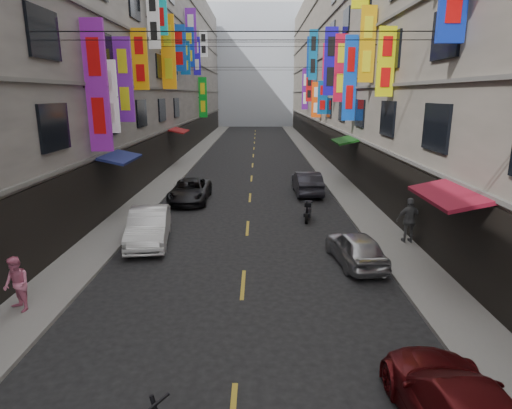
{
  "coord_description": "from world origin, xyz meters",
  "views": [
    {
      "loc": [
        0.48,
        5.26,
        5.96
      ],
      "look_at": [
        0.44,
        14.4,
        3.6
      ],
      "focal_mm": 30.0,
      "sensor_mm": 36.0,
      "label": 1
    }
  ],
  "objects_px": {
    "car_right_mid": "(356,248)",
    "pedestrian_rfar": "(410,220)",
    "car_left_far": "(190,191)",
    "pedestrian_lfar": "(16,284)",
    "car_right_far": "(307,183)",
    "car_left_mid": "(149,226)",
    "scooter_far_right": "(308,211)"
  },
  "relations": [
    {
      "from": "car_left_far",
      "to": "car_right_far",
      "type": "relative_size",
      "value": 1.06
    },
    {
      "from": "car_left_mid",
      "to": "scooter_far_right",
      "type": "bearing_deg",
      "value": 18.04
    },
    {
      "from": "scooter_far_right",
      "to": "car_left_mid",
      "type": "height_order",
      "value": "car_left_mid"
    },
    {
      "from": "pedestrian_lfar",
      "to": "pedestrian_rfar",
      "type": "distance_m",
      "value": 14.0
    },
    {
      "from": "car_right_mid",
      "to": "pedestrian_rfar",
      "type": "distance_m",
      "value": 3.33
    },
    {
      "from": "car_right_far",
      "to": "pedestrian_rfar",
      "type": "relative_size",
      "value": 2.31
    },
    {
      "from": "car_right_far",
      "to": "car_left_far",
      "type": "bearing_deg",
      "value": 14.27
    },
    {
      "from": "car_left_mid",
      "to": "car_left_far",
      "type": "height_order",
      "value": "car_left_mid"
    },
    {
      "from": "car_right_mid",
      "to": "pedestrian_rfar",
      "type": "relative_size",
      "value": 1.93
    },
    {
      "from": "car_right_mid",
      "to": "pedestrian_rfar",
      "type": "xyz_separation_m",
      "value": [
        2.6,
        2.04,
        0.44
      ]
    },
    {
      "from": "scooter_far_right",
      "to": "car_left_far",
      "type": "distance_m",
      "value": 7.3
    },
    {
      "from": "scooter_far_right",
      "to": "car_right_far",
      "type": "relative_size",
      "value": 0.42
    },
    {
      "from": "pedestrian_rfar",
      "to": "car_left_far",
      "type": "bearing_deg",
      "value": -36.7
    },
    {
      "from": "car_left_mid",
      "to": "pedestrian_rfar",
      "type": "xyz_separation_m",
      "value": [
        10.6,
        -0.16,
        0.33
      ]
    },
    {
      "from": "scooter_far_right",
      "to": "car_right_mid",
      "type": "distance_m",
      "value": 5.71
    },
    {
      "from": "car_left_mid",
      "to": "car_right_mid",
      "type": "bearing_deg",
      "value": -23.52
    },
    {
      "from": "car_right_mid",
      "to": "car_left_far",
      "type": "bearing_deg",
      "value": -59.02
    },
    {
      "from": "pedestrian_lfar",
      "to": "pedestrian_rfar",
      "type": "height_order",
      "value": "pedestrian_rfar"
    },
    {
      "from": "car_left_far",
      "to": "pedestrian_lfar",
      "type": "xyz_separation_m",
      "value": [
        -2.75,
        -13.02,
        0.28
      ]
    },
    {
      "from": "car_right_mid",
      "to": "car_right_far",
      "type": "bearing_deg",
      "value": -95.02
    },
    {
      "from": "car_left_mid",
      "to": "car_right_far",
      "type": "bearing_deg",
      "value": 42.19
    },
    {
      "from": "scooter_far_right",
      "to": "car_left_far",
      "type": "relative_size",
      "value": 0.4
    },
    {
      "from": "scooter_far_right",
      "to": "pedestrian_rfar",
      "type": "height_order",
      "value": "pedestrian_rfar"
    },
    {
      "from": "car_left_mid",
      "to": "car_right_mid",
      "type": "distance_m",
      "value": 8.3
    },
    {
      "from": "car_left_mid",
      "to": "car_left_far",
      "type": "bearing_deg",
      "value": 77.02
    },
    {
      "from": "car_left_far",
      "to": "pedestrian_lfar",
      "type": "distance_m",
      "value": 13.31
    },
    {
      "from": "scooter_far_right",
      "to": "pedestrian_lfar",
      "type": "bearing_deg",
      "value": 56.48
    },
    {
      "from": "pedestrian_lfar",
      "to": "car_left_mid",
      "type": "bearing_deg",
      "value": 107.39
    },
    {
      "from": "pedestrian_lfar",
      "to": "car_right_mid",
      "type": "bearing_deg",
      "value": 57.52
    },
    {
      "from": "pedestrian_lfar",
      "to": "pedestrian_rfar",
      "type": "bearing_deg",
      "value": 61.66
    },
    {
      "from": "car_left_mid",
      "to": "pedestrian_lfar",
      "type": "distance_m",
      "value": 6.34
    },
    {
      "from": "car_right_mid",
      "to": "pedestrian_lfar",
      "type": "bearing_deg",
      "value": 12.67
    }
  ]
}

